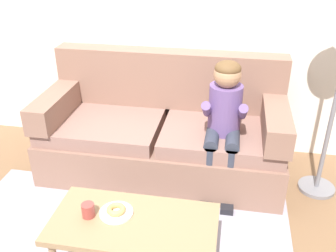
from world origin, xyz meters
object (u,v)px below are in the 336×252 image
(coffee_table, at_px, (134,227))
(donut, at_px, (116,209))
(person_child, at_px, (224,117))
(couch, at_px, (164,133))
(mug, at_px, (88,210))

(coffee_table, relative_size, donut, 8.47)
(donut, bearing_deg, coffee_table, -21.69)
(person_child, bearing_deg, donut, -122.87)
(coffee_table, distance_m, person_child, 1.14)
(coffee_table, height_order, person_child, person_child)
(donut, bearing_deg, person_child, 57.13)
(couch, bearing_deg, person_child, -22.38)
(person_child, bearing_deg, couch, 157.62)
(couch, relative_size, person_child, 1.87)
(person_child, height_order, mug, person_child)
(coffee_table, relative_size, person_child, 0.92)
(person_child, bearing_deg, coffee_table, -116.10)
(mug, bearing_deg, donut, 17.70)
(coffee_table, bearing_deg, donut, 158.31)
(couch, distance_m, donut, 1.15)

